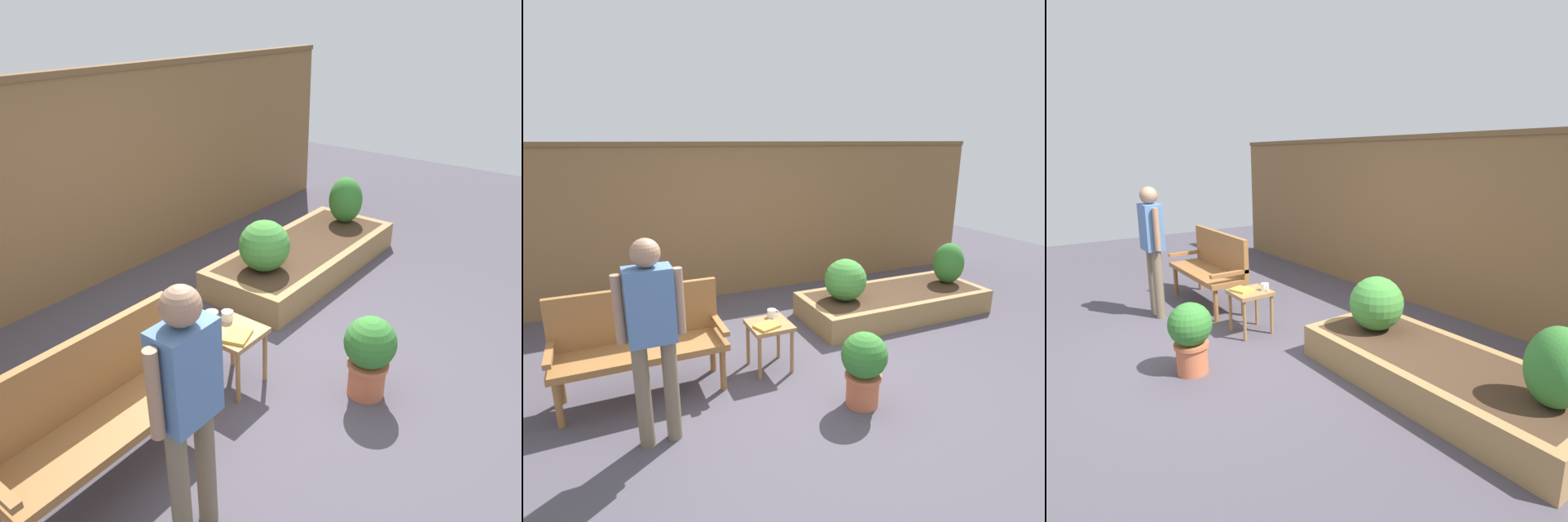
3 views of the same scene
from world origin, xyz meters
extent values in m
plane|color=#47424C|center=(0.00, 0.00, 0.00)|extent=(14.00, 14.00, 0.00)
cube|color=brown|center=(0.00, 2.60, 1.05)|extent=(8.40, 0.10, 2.10)
cube|color=brown|center=(0.00, 2.60, 2.13)|extent=(8.40, 0.14, 0.06)
cylinder|color=#936033|center=(-0.83, 0.52, 0.20)|extent=(0.06, 0.06, 0.40)
cylinder|color=#936033|center=(-0.83, 0.16, 0.20)|extent=(0.06, 0.06, 0.40)
cylinder|color=#936033|center=(-2.15, 0.52, 0.20)|extent=(0.06, 0.06, 0.40)
cylinder|color=#936033|center=(-2.15, 0.16, 0.20)|extent=(0.06, 0.06, 0.40)
cube|color=#936033|center=(-1.49, 0.34, 0.43)|extent=(1.44, 0.48, 0.06)
cube|color=#936033|center=(-1.49, 0.55, 0.70)|extent=(1.44, 0.06, 0.48)
cube|color=#936033|center=(-2.18, 0.34, 0.56)|extent=(0.06, 0.48, 0.04)
cube|color=#936033|center=(-0.80, 0.34, 0.56)|extent=(0.06, 0.48, 0.04)
cylinder|color=#9E7042|center=(-0.14, 0.50, 0.22)|extent=(0.04, 0.04, 0.44)
cylinder|color=#9E7042|center=(-0.14, 0.17, 0.22)|extent=(0.04, 0.04, 0.44)
cylinder|color=#9E7042|center=(-0.47, 0.50, 0.22)|extent=(0.04, 0.04, 0.44)
cylinder|color=#9E7042|center=(-0.47, 0.17, 0.22)|extent=(0.04, 0.04, 0.44)
cube|color=#9E7042|center=(-0.30, 0.33, 0.46)|extent=(0.40, 0.40, 0.04)
cylinder|color=white|center=(-0.22, 0.47, 0.52)|extent=(0.09, 0.09, 0.08)
torus|color=white|center=(-0.17, 0.47, 0.52)|extent=(0.06, 0.01, 0.06)
cube|color=gold|center=(-0.36, 0.26, 0.49)|extent=(0.26, 0.23, 0.02)
cylinder|color=#C66642|center=(0.19, -0.54, 0.13)|extent=(0.28, 0.28, 0.25)
cylinder|color=#C66642|center=(0.19, -0.54, 0.27)|extent=(0.31, 0.31, 0.04)
sphere|color=#33752D|center=(0.19, -0.54, 0.46)|extent=(0.39, 0.39, 0.39)
cube|color=#997547|center=(1.69, 0.53, 0.15)|extent=(2.40, 0.09, 0.30)
cube|color=#997547|center=(1.69, 1.44, 0.15)|extent=(2.40, 0.09, 0.30)
cube|color=#997547|center=(0.53, 0.98, 0.15)|extent=(0.09, 0.82, 0.30)
cube|color=#422D1E|center=(1.69, 0.98, 0.15)|extent=(2.22, 0.82, 0.30)
cylinder|color=brown|center=(0.95, 0.99, 0.33)|extent=(0.04, 0.04, 0.06)
sphere|color=#428938|center=(0.95, 0.99, 0.55)|extent=(0.51, 0.51, 0.51)
cylinder|color=brown|center=(2.58, 0.99, 0.33)|extent=(0.04, 0.04, 0.06)
ellipsoid|color=#33752D|center=(2.58, 0.99, 0.58)|extent=(0.40, 0.40, 0.55)
cylinder|color=#70604C|center=(-1.35, -0.33, 0.41)|extent=(0.11, 0.11, 0.82)
cylinder|color=#70604C|center=(-1.55, -0.33, 0.41)|extent=(0.11, 0.11, 0.82)
cube|color=#4C70A3|center=(-1.45, -0.33, 1.09)|extent=(0.32, 0.20, 0.54)
cylinder|color=#9E755B|center=(-1.25, -0.33, 1.09)|extent=(0.07, 0.07, 0.49)
cylinder|color=#9E755B|center=(-1.65, -0.33, 1.09)|extent=(0.07, 0.07, 0.49)
sphere|color=#9E755B|center=(-1.45, -0.33, 1.46)|extent=(0.20, 0.20, 0.20)
camera|label=1|loc=(-2.89, -1.87, 2.68)|focal=36.92mm
camera|label=2|loc=(-1.72, -3.20, 2.18)|focal=29.55mm
camera|label=3|loc=(3.70, -1.83, 1.90)|focal=30.00mm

